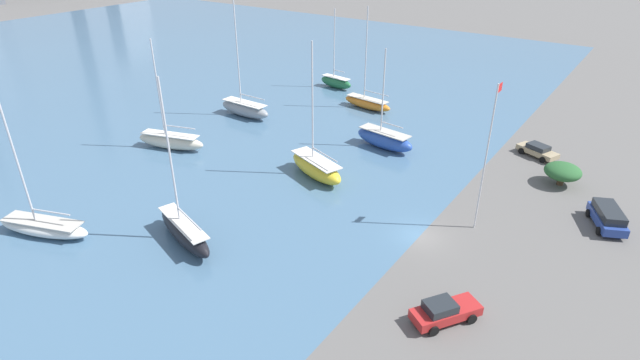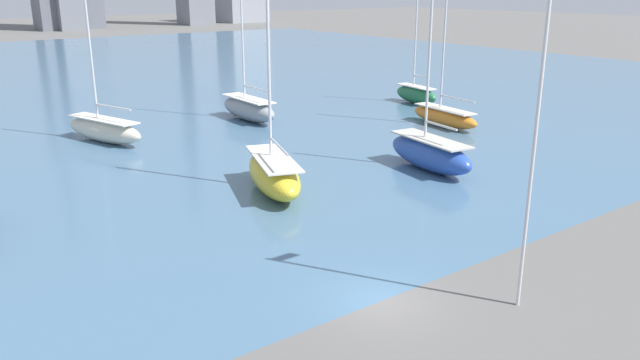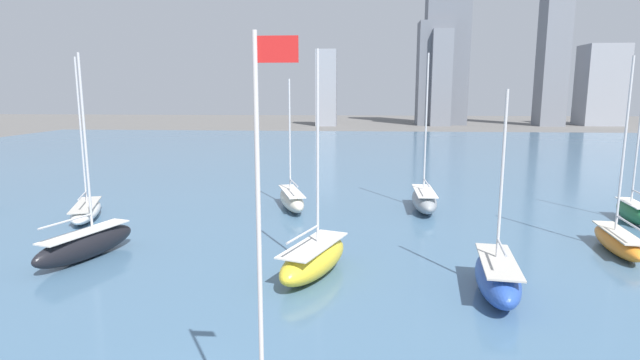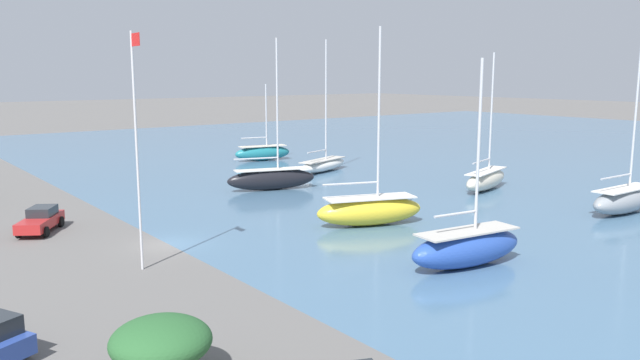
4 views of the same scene
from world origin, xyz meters
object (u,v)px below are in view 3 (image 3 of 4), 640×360
(sailboat_gray, at_px, (424,199))
(sailboat_yellow, at_px, (314,259))
(flag_pole, at_px, (261,258))
(sailboat_orange, at_px, (618,240))
(sailboat_cream, at_px, (292,199))
(sailboat_green, at_px, (632,211))
(sailboat_white, at_px, (86,210))
(sailboat_black, at_px, (86,243))
(sailboat_blue, at_px, (497,276))

(sailboat_gray, bearing_deg, sailboat_yellow, -115.60)
(flag_pole, height_order, sailboat_gray, sailboat_gray)
(sailboat_orange, bearing_deg, sailboat_gray, 141.78)
(sailboat_cream, bearing_deg, sailboat_gray, -16.24)
(sailboat_cream, bearing_deg, sailboat_green, -22.56)
(sailboat_orange, relative_size, sailboat_white, 0.96)
(sailboat_green, relative_size, sailboat_yellow, 0.87)
(sailboat_green, relative_size, sailboat_black, 0.87)
(sailboat_white, bearing_deg, sailboat_gray, -10.03)
(sailboat_green, height_order, sailboat_blue, sailboat_green)
(sailboat_cream, distance_m, sailboat_black, 21.21)
(sailboat_blue, bearing_deg, sailboat_orange, 46.00)
(sailboat_green, relative_size, sailboat_white, 0.84)
(sailboat_cream, xyz_separation_m, sailboat_orange, (26.55, -12.43, -0.11))
(sailboat_cream, relative_size, sailboat_blue, 1.10)
(sailboat_orange, height_order, sailboat_black, sailboat_black)
(flag_pole, bearing_deg, sailboat_cream, 96.38)
(sailboat_yellow, bearing_deg, sailboat_black, -167.41)
(sailboat_blue, bearing_deg, sailboat_black, 178.37)
(sailboat_gray, distance_m, sailboat_black, 31.56)
(flag_pole, xyz_separation_m, sailboat_yellow, (-0.09, 17.84, -6.13))
(sailboat_cream, relative_size, sailboat_black, 0.91)
(flag_pole, xyz_separation_m, sailboat_white, (-23.30, 31.33, -6.46))
(flag_pole, bearing_deg, sailboat_black, 130.23)
(sailboat_cream, xyz_separation_m, sailboat_black, (-12.78, -16.93, 0.11))
(sailboat_black, xyz_separation_m, sailboat_blue, (28.00, -4.51, 0.01))
(sailboat_green, distance_m, sailboat_black, 47.42)
(flag_pole, xyz_separation_m, sailboat_orange, (22.42, 24.48, -6.36))
(sailboat_cream, relative_size, sailboat_white, 0.88)
(sailboat_black, height_order, sailboat_white, sailboat_white)
(sailboat_cream, height_order, sailboat_orange, sailboat_orange)
(flag_pole, relative_size, sailboat_green, 1.07)
(flag_pole, relative_size, sailboat_orange, 0.93)
(sailboat_green, height_order, sailboat_black, sailboat_black)
(sailboat_yellow, height_order, sailboat_white, sailboat_white)
(sailboat_yellow, xyz_separation_m, sailboat_blue, (11.18, -2.37, -0.01))
(sailboat_white, bearing_deg, flag_pole, -73.52)
(sailboat_yellow, height_order, sailboat_gray, sailboat_gray)
(sailboat_orange, bearing_deg, sailboat_green, 64.31)
(sailboat_yellow, xyz_separation_m, sailboat_white, (-23.21, 13.49, -0.33))
(sailboat_green, height_order, sailboat_gray, sailboat_gray)
(sailboat_black, distance_m, sailboat_white, 13.03)
(sailboat_black, bearing_deg, sailboat_gray, 50.11)
(sailboat_green, bearing_deg, sailboat_blue, -126.47)
(sailboat_blue, bearing_deg, sailboat_yellow, 175.55)
(flag_pole, distance_m, sailboat_blue, 20.00)
(sailboat_green, bearing_deg, sailboat_cream, -178.54)
(sailboat_cream, relative_size, sailboat_gray, 0.84)
(sailboat_gray, height_order, sailboat_white, sailboat_gray)
(flag_pole, distance_m, sailboat_orange, 33.80)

